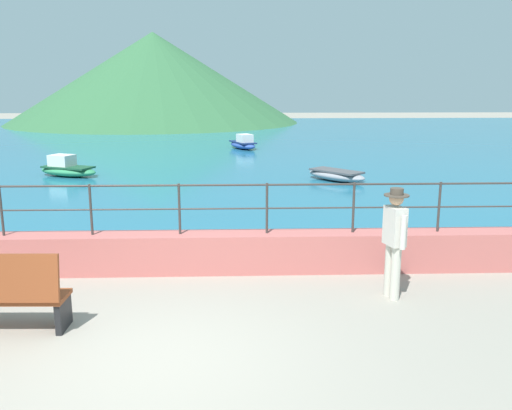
{
  "coord_description": "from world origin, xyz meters",
  "views": [
    {
      "loc": [
        1.01,
        -6.12,
        3.27
      ],
      "look_at": [
        1.36,
        3.7,
        1.1
      ],
      "focal_mm": 38.24,
      "sensor_mm": 36.0,
      "label": 1
    }
  ],
  "objects": [
    {
      "name": "boat_0",
      "position": [
        1.35,
        21.89,
        0.33
      ],
      "size": [
        1.75,
        2.47,
        0.76
      ],
      "color": "#2D4C9E",
      "rests_on": "lake_water"
    },
    {
      "name": "lake_water",
      "position": [
        0.0,
        25.84,
        0.03
      ],
      "size": [
        64.0,
        44.32,
        0.06
      ],
      "primitive_type": "cube",
      "color": "#236B89",
      "rests_on": "ground"
    },
    {
      "name": "hill_main",
      "position": [
        -6.08,
        42.54,
        3.85
      ],
      "size": [
        25.08,
        25.08,
        7.69
      ],
      "primitive_type": "cone",
      "color": "#33663D",
      "rests_on": "ground"
    },
    {
      "name": "ground_plane",
      "position": [
        0.0,
        0.0,
        0.0
      ],
      "size": [
        120.0,
        120.0,
        0.0
      ],
      "primitive_type": "plane",
      "color": "gray"
    },
    {
      "name": "promenade_wall",
      "position": [
        0.0,
        3.2,
        0.35
      ],
      "size": [
        20.0,
        0.56,
        0.7
      ],
      "primitive_type": "cube",
      "color": "#BC605B",
      "rests_on": "ground"
    },
    {
      "name": "bench_main",
      "position": [
        -2.17,
        0.84,
        0.56
      ],
      "size": [
        1.72,
        0.61,
        1.13
      ],
      "color": "brown",
      "rests_on": "ground"
    },
    {
      "name": "railing",
      "position": [
        0.0,
        3.2,
        1.31
      ],
      "size": [
        18.44,
        0.04,
        0.9
      ],
      "color": "#383330",
      "rests_on": "promenade_wall"
    },
    {
      "name": "boat_2",
      "position": [
        -5.09,
        13.5,
        0.33
      ],
      "size": [
        2.47,
        1.75,
        0.76
      ],
      "color": "#338C59",
      "rests_on": "lake_water"
    },
    {
      "name": "boat_1",
      "position": [
        4.42,
        12.22,
        0.26
      ],
      "size": [
        2.19,
        2.33,
        0.36
      ],
      "color": "gray",
      "rests_on": "lake_water"
    },
    {
      "name": "person_walking",
      "position": [
        3.42,
        1.86,
        0.98
      ],
      "size": [
        0.38,
        0.55,
        1.75
      ],
      "color": "beige",
      "rests_on": "ground"
    }
  ]
}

